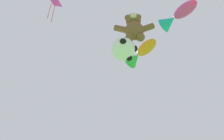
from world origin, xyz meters
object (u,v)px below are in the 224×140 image
Objects in this scene: fish_kite_tangerine at (140,53)px; fish_kite_magenta at (177,16)px; diamond_kite at (54,3)px; teddy_bear_kite at (134,27)px; soccer_ball_kite at (124,49)px.

fish_kite_tangerine is 2.57m from fish_kite_magenta.
teddy_bear_kite is at bearing -9.78° from diamond_kite.
soccer_ball_kite is 0.56× the size of fish_kite_tangerine.
diamond_kite is at bearing -162.14° from fish_kite_tangerine.
fish_kite_tangerine is at bearing 129.75° from fish_kite_magenta.
soccer_ball_kite is 0.41× the size of diamond_kite.
teddy_bear_kite is 0.99× the size of fish_kite_magenta.
teddy_bear_kite is 2.27m from fish_kite_magenta.
soccer_ball_kite is at bearing -179.86° from fish_kite_magenta.
diamond_kite is (-4.18, 0.72, 3.68)m from teddy_bear_kite.
diamond_kite reaches higher than teddy_bear_kite.
fish_kite_tangerine is at bearing 66.51° from soccer_ball_kite.
soccer_ball_kite is 2.90m from fish_kite_tangerine.
teddy_bear_kite is 5.61m from diamond_kite.
soccer_ball_kite is at bearing -113.49° from fish_kite_tangerine.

